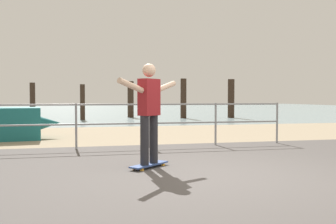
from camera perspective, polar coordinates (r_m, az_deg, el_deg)
ground_plane at (r=4.75m, az=15.20°, el=-12.22°), size 24.00×10.00×0.04m
beach_strip at (r=12.30m, az=-2.86°, el=-3.31°), size 24.00×6.00×0.04m
sea_surface at (r=40.12m, az=-10.08°, el=0.47°), size 72.00×50.00×0.04m
railing_fence at (r=8.66m, az=-13.75°, el=-1.04°), size 9.97×0.05×1.05m
skateboard at (r=6.28m, az=-2.86°, el=-7.99°), size 0.73×0.68×0.08m
skateboarder at (r=6.18m, az=-2.88°, el=0.71°), size 1.15×1.02×1.65m
groyne_post_0 at (r=22.99m, az=-19.83°, el=1.67°), size 0.30×0.30×2.04m
groyne_post_1 at (r=20.05m, az=-12.82°, el=1.44°), size 0.25×0.25×1.87m
groyne_post_2 at (r=22.30m, az=-5.69°, el=1.90°), size 0.36×0.36×2.15m
groyne_post_3 at (r=21.26m, az=2.36°, el=2.04°), size 0.34×0.34×2.25m
groyne_post_4 at (r=21.97m, az=9.53°, el=2.00°), size 0.38×0.38×2.24m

